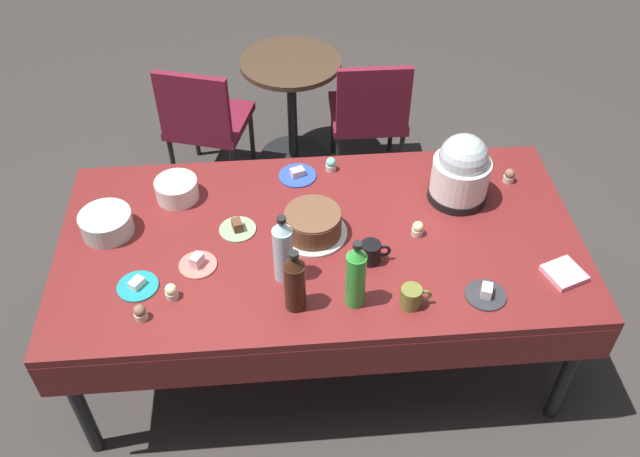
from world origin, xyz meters
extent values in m
plane|color=#383330|center=(0.00, 0.00, 0.00)|extent=(9.00, 9.00, 0.00)
cube|color=maroon|center=(0.00, 0.00, 0.73)|extent=(2.20, 1.10, 0.04)
cylinder|color=black|center=(-1.02, -0.47, 0.35)|extent=(0.06, 0.06, 0.71)
cylinder|color=black|center=(1.02, -0.47, 0.35)|extent=(0.06, 0.06, 0.71)
cylinder|color=black|center=(-1.02, 0.47, 0.35)|extent=(0.06, 0.06, 0.71)
cylinder|color=black|center=(1.02, 0.47, 0.35)|extent=(0.06, 0.06, 0.71)
cube|color=maroon|center=(0.00, -0.55, 0.62)|extent=(2.20, 0.01, 0.18)
cube|color=maroon|center=(0.00, 0.55, 0.62)|extent=(2.20, 0.01, 0.18)
cylinder|color=silver|center=(-0.03, 0.02, 0.76)|extent=(0.29, 0.29, 0.01)
cylinder|color=brown|center=(-0.03, 0.02, 0.81)|extent=(0.24, 0.24, 0.10)
cylinder|color=brown|center=(-0.03, 0.02, 0.87)|extent=(0.24, 0.24, 0.01)
cylinder|color=black|center=(0.63, 0.21, 0.77)|extent=(0.26, 0.26, 0.04)
cylinder|color=white|center=(0.63, 0.21, 0.87)|extent=(0.25, 0.25, 0.16)
sphere|color=#B2BCC1|center=(0.63, 0.21, 0.97)|extent=(0.22, 0.22, 0.22)
cylinder|color=#B2C6BC|center=(-0.89, 0.11, 0.80)|extent=(0.22, 0.22, 0.10)
cylinder|color=silver|center=(-0.62, 0.31, 0.80)|extent=(0.19, 0.19, 0.09)
cylinder|color=teal|center=(-0.74, -0.22, 0.75)|extent=(0.16, 0.16, 0.01)
cube|color=white|center=(-0.74, -0.22, 0.77)|extent=(0.07, 0.07, 0.03)
cylinder|color=#E07266|center=(-0.51, -0.12, 0.75)|extent=(0.15, 0.15, 0.01)
cube|color=beige|center=(-0.51, -0.12, 0.78)|extent=(0.06, 0.07, 0.05)
cylinder|color=#2D2D33|center=(0.61, -0.38, 0.75)|extent=(0.16, 0.16, 0.01)
cube|color=white|center=(0.61, -0.38, 0.78)|extent=(0.06, 0.07, 0.04)
cylinder|color=#2D4CB2|center=(-0.07, 0.41, 0.75)|extent=(0.18, 0.18, 0.01)
cube|color=beige|center=(-0.07, 0.41, 0.77)|extent=(0.07, 0.06, 0.03)
cylinder|color=#8CA87F|center=(-0.35, 0.07, 0.75)|extent=(0.16, 0.16, 0.01)
cube|color=brown|center=(-0.35, 0.07, 0.78)|extent=(0.05, 0.06, 0.04)
cylinder|color=beige|center=(-0.70, -0.38, 0.77)|extent=(0.05, 0.05, 0.03)
sphere|color=brown|center=(-0.70, -0.38, 0.79)|extent=(0.05, 0.05, 0.05)
cylinder|color=beige|center=(-0.60, -0.28, 0.77)|extent=(0.05, 0.05, 0.03)
sphere|color=beige|center=(-0.60, -0.28, 0.79)|extent=(0.05, 0.05, 0.05)
cylinder|color=beige|center=(0.09, 0.45, 0.77)|extent=(0.05, 0.05, 0.03)
sphere|color=#6BC6B2|center=(0.09, 0.45, 0.79)|extent=(0.05, 0.05, 0.05)
cylinder|color=beige|center=(0.41, -0.02, 0.77)|extent=(0.05, 0.05, 0.03)
sphere|color=beige|center=(0.41, -0.02, 0.79)|extent=(0.05, 0.05, 0.05)
cylinder|color=beige|center=(0.90, 0.30, 0.77)|extent=(0.05, 0.05, 0.03)
sphere|color=brown|center=(0.90, 0.30, 0.79)|extent=(0.05, 0.05, 0.05)
cylinder|color=#33190F|center=(-0.12, -0.36, 0.86)|extent=(0.08, 0.08, 0.22)
cone|color=#33190F|center=(-0.12, -0.36, 0.99)|extent=(0.07, 0.07, 0.05)
cylinder|color=black|center=(-0.12, -0.36, 1.03)|extent=(0.04, 0.04, 0.02)
cylinder|color=green|center=(0.10, -0.36, 0.87)|extent=(0.08, 0.08, 0.25)
cone|color=green|center=(0.10, -0.36, 1.02)|extent=(0.07, 0.07, 0.05)
cylinder|color=black|center=(0.10, -0.36, 1.06)|extent=(0.03, 0.03, 0.02)
cylinder|color=silver|center=(-0.16, -0.21, 0.88)|extent=(0.08, 0.08, 0.25)
cone|color=silver|center=(-0.16, -0.21, 1.03)|extent=(0.07, 0.07, 0.05)
cylinder|color=black|center=(-0.16, -0.21, 1.06)|extent=(0.04, 0.04, 0.02)
cylinder|color=black|center=(0.19, -0.15, 0.80)|extent=(0.08, 0.08, 0.09)
torus|color=black|center=(0.25, -0.15, 0.80)|extent=(0.06, 0.01, 0.06)
cylinder|color=olive|center=(0.31, -0.40, 0.79)|extent=(0.08, 0.08, 0.09)
torus|color=olive|center=(0.37, -0.40, 0.80)|extent=(0.06, 0.01, 0.06)
cube|color=pink|center=(0.95, -0.30, 0.76)|extent=(0.18, 0.18, 0.02)
cube|color=maroon|center=(-0.55, 1.37, 0.42)|extent=(0.55, 0.55, 0.05)
cube|color=maroon|center=(-0.61, 1.18, 0.65)|extent=(0.41, 0.16, 0.40)
cylinder|color=black|center=(-0.31, 1.49, 0.20)|extent=(0.04, 0.04, 0.40)
cylinder|color=black|center=(-0.68, 1.60, 0.20)|extent=(0.04, 0.04, 0.40)
cylinder|color=black|center=(-0.42, 1.13, 0.20)|extent=(0.04, 0.04, 0.40)
cylinder|color=black|center=(-0.79, 1.24, 0.20)|extent=(0.04, 0.04, 0.40)
cube|color=maroon|center=(0.40, 1.37, 0.42)|extent=(0.45, 0.45, 0.05)
cube|color=maroon|center=(0.40, 1.17, 0.65)|extent=(0.42, 0.05, 0.40)
cylinder|color=black|center=(0.59, 1.56, 0.20)|extent=(0.03, 0.03, 0.40)
cylinder|color=black|center=(0.21, 1.56, 0.20)|extent=(0.03, 0.03, 0.40)
cylinder|color=black|center=(0.59, 1.18, 0.20)|extent=(0.03, 0.03, 0.40)
cylinder|color=black|center=(0.21, 1.18, 0.20)|extent=(0.03, 0.03, 0.40)
cylinder|color=#473323|center=(-0.05, 1.52, 0.70)|extent=(0.60, 0.60, 0.03)
cylinder|color=black|center=(-0.05, 1.52, 0.35)|extent=(0.06, 0.06, 0.67)
cylinder|color=black|center=(-0.05, 1.52, 0.01)|extent=(0.44, 0.44, 0.02)
camera|label=1|loc=(-0.17, -2.02, 2.75)|focal=37.92mm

